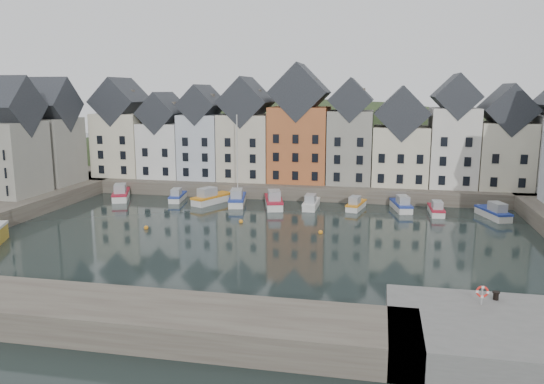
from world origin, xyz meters
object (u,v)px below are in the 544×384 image
(boat_a, at_px, (121,194))
(life_ring_post, at_px, (482,292))
(boat_d, at_px, (237,199))
(mooring_bollard, at_px, (496,295))

(boat_a, relative_size, life_ring_post, 5.49)
(boat_d, xyz_separation_m, mooring_bollard, (27.28, -34.49, 1.49))
(boat_a, relative_size, mooring_bollard, 12.74)
(boat_d, bearing_deg, boat_a, 168.95)
(boat_d, xyz_separation_m, life_ring_post, (26.19, -35.56, 2.04))
(life_ring_post, bearing_deg, boat_d, 126.37)
(boat_a, height_order, life_ring_post, life_ring_post)
(mooring_bollard, relative_size, life_ring_post, 0.43)
(boat_a, distance_m, boat_d, 17.71)
(life_ring_post, bearing_deg, mooring_bollard, 44.67)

